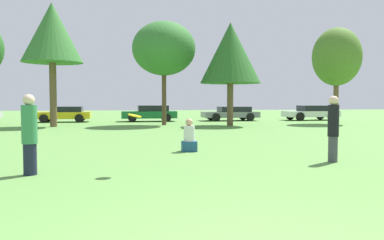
% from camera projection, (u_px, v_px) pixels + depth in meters
% --- Properties ---
extents(person_thrower, '(0.33, 0.33, 1.74)m').
position_uv_depth(person_thrower, '(30.00, 134.00, 8.25)').
color(person_thrower, '#191E33').
rests_on(person_thrower, ground).
extents(person_catcher, '(0.28, 0.28, 1.73)m').
position_uv_depth(person_catcher, '(333.00, 127.00, 9.99)').
color(person_catcher, '#3F3F47').
rests_on(person_catcher, ground).
extents(frisbee, '(0.30, 0.30, 0.11)m').
position_uv_depth(frisbee, '(135.00, 116.00, 8.39)').
color(frisbee, yellow).
extents(bystander_sitting, '(0.47, 0.39, 1.04)m').
position_uv_depth(bystander_sitting, '(189.00, 138.00, 12.12)').
color(bystander_sitting, navy).
rests_on(bystander_sitting, ground).
extents(tree_1, '(3.64, 3.64, 7.56)m').
position_uv_depth(tree_1, '(52.00, 33.00, 23.24)').
color(tree_1, brown).
rests_on(tree_1, ground).
extents(tree_2, '(4.12, 4.12, 6.74)m').
position_uv_depth(tree_2, '(164.00, 49.00, 24.94)').
color(tree_2, brown).
rests_on(tree_2, ground).
extents(tree_3, '(3.81, 3.81, 6.51)m').
position_uv_depth(tree_3, '(230.00, 53.00, 24.08)').
color(tree_3, brown).
rests_on(tree_3, ground).
extents(tree_4, '(3.33, 3.33, 6.66)m').
position_uv_depth(tree_4, '(337.00, 57.00, 26.63)').
color(tree_4, brown).
rests_on(tree_4, ground).
extents(parked_car_yellow, '(4.03, 2.10, 1.16)m').
position_uv_depth(parked_car_yellow, '(64.00, 114.00, 28.63)').
color(parked_car_yellow, gold).
rests_on(parked_car_yellow, ground).
extents(parked_car_green, '(4.24, 2.04, 1.23)m').
position_uv_depth(parked_car_green, '(150.00, 113.00, 29.54)').
color(parked_car_green, '#196633').
rests_on(parked_car_green, ground).
extents(parked_car_grey, '(4.49, 2.17, 1.12)m').
position_uv_depth(parked_car_grey, '(231.00, 113.00, 30.61)').
color(parked_car_grey, slate).
rests_on(parked_car_grey, ground).
extents(parked_car_white, '(4.47, 2.14, 1.20)m').
position_uv_depth(parked_car_white, '(312.00, 112.00, 31.39)').
color(parked_car_white, silver).
rests_on(parked_car_white, ground).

